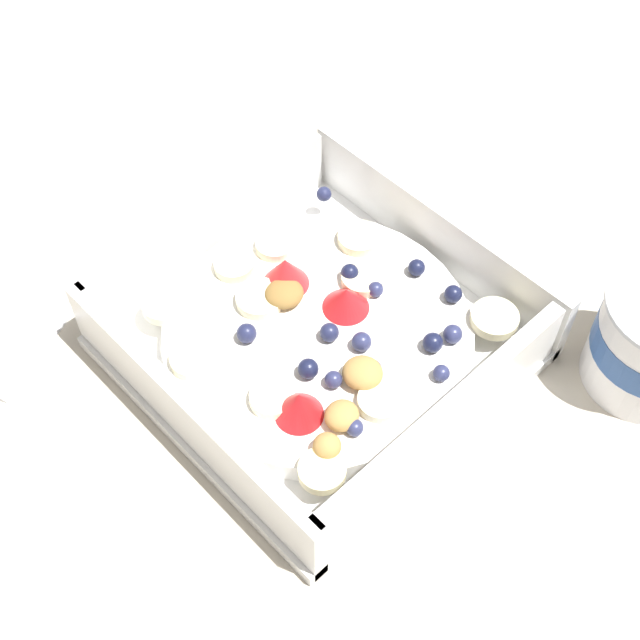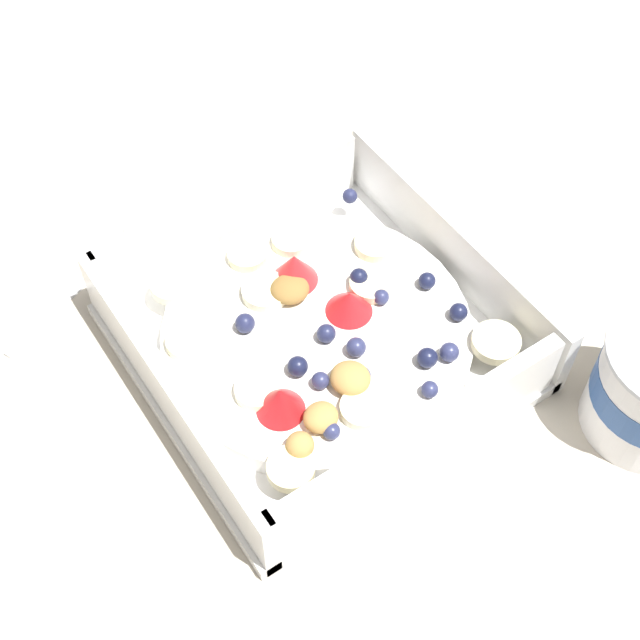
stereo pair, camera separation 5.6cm
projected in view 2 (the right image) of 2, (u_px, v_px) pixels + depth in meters
name	position (u px, v px, depth m)	size (l,w,h in m)	color
ground_plane	(317.00, 351.00, 0.58)	(2.40, 2.40, 0.00)	beige
fruit_bowl	(320.00, 331.00, 0.57)	(0.22, 0.22, 0.06)	white
spoon	(125.00, 236.00, 0.64)	(0.09, 0.17, 0.01)	silver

